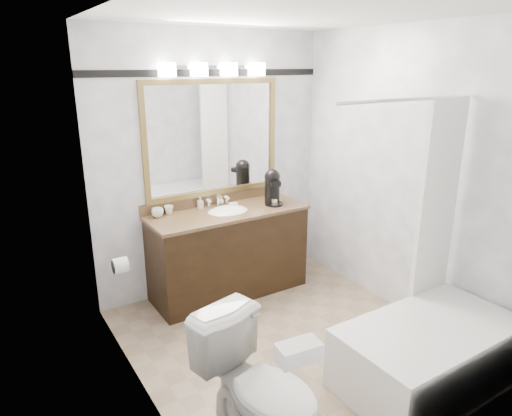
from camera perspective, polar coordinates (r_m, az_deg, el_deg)
The scene contains 15 objects.
room at distance 3.39m, azimuth 4.67°, elevation 1.68°, with size 2.42×2.62×2.52m.
vanity at distance 4.47m, azimuth -3.46°, elevation -5.32°, with size 1.53×0.58×0.97m.
mirror at distance 4.40m, azimuth -5.40°, elevation 8.65°, with size 1.40×0.04×1.10m.
vanity_light_bar at distance 4.31m, azimuth -5.30°, elevation 16.91°, with size 1.02×0.14×0.12m.
accent_stripe at distance 4.36m, azimuth -5.70°, elevation 16.47°, with size 2.40×0.01×0.06m, color black.
bathtub at distance 3.58m, azimuth 20.79°, elevation -15.63°, with size 1.30×0.75×1.96m.
tp_roll at distance 3.67m, azimuth -16.62°, elevation -6.88°, with size 0.12×0.12×0.11m, color white.
toilet at distance 2.79m, azimuth 0.59°, elevation -21.78°, with size 0.45×0.79×0.81m, color white.
tissue_box at distance 2.30m, azimuth 5.35°, elevation -17.47°, with size 0.22×0.12×0.09m, color white.
coffee_maker at distance 4.50m, azimuth 2.07°, elevation 2.76°, with size 0.18×0.23×0.35m.
cup_left at distance 4.22m, azimuth -12.20°, elevation -0.57°, with size 0.10×0.10×0.08m, color white.
cup_right at distance 4.29m, azimuth -10.84°, elevation -0.21°, with size 0.08×0.08×0.08m, color white.
soap_bottle_a at distance 4.40m, azimuth -6.99°, elevation 0.65°, with size 0.05×0.05×0.11m, color white.
soap_bottle_b at distance 4.52m, azimuth -4.42°, elevation 0.92°, with size 0.06×0.06×0.08m, color white.
soap_bar at distance 4.48m, azimuth -2.87°, elevation 0.48°, with size 0.08×0.05×0.03m, color beige.
Camera 1 is at (-1.97, -2.60, 2.17)m, focal length 32.00 mm.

